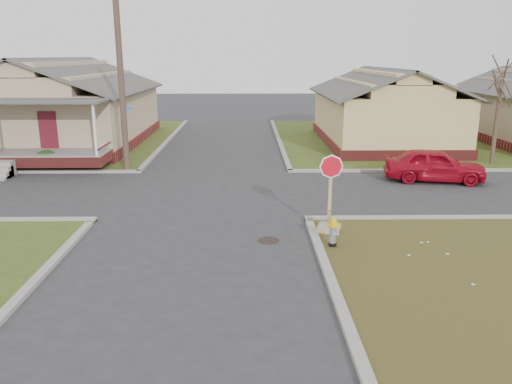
{
  "coord_description": "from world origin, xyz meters",
  "views": [
    {
      "loc": [
        1.6,
        -14.51,
        5.34
      ],
      "look_at": [
        1.84,
        1.0,
        1.1
      ],
      "focal_mm": 35.0,
      "sensor_mm": 36.0,
      "label": 1
    }
  ],
  "objects_px": {
    "utility_pole": "(121,71)",
    "stop_sign": "(329,215)",
    "red_sedan": "(434,165)",
    "fire_hydrant": "(333,231)"
  },
  "relations": [
    {
      "from": "fire_hydrant",
      "to": "stop_sign",
      "type": "distance_m",
      "value": 1.31
    },
    {
      "from": "stop_sign",
      "to": "red_sedan",
      "type": "bearing_deg",
      "value": 68.16
    },
    {
      "from": "red_sedan",
      "to": "utility_pole",
      "type": "bearing_deg",
      "value": 91.93
    },
    {
      "from": "utility_pole",
      "to": "red_sedan",
      "type": "bearing_deg",
      "value": -8.8
    },
    {
      "from": "stop_sign",
      "to": "red_sedan",
      "type": "height_order",
      "value": "stop_sign"
    },
    {
      "from": "utility_pole",
      "to": "stop_sign",
      "type": "xyz_separation_m",
      "value": [
        8.31,
        -8.68,
        -4.09
      ]
    },
    {
      "from": "utility_pole",
      "to": "stop_sign",
      "type": "bearing_deg",
      "value": -46.25
    },
    {
      "from": "fire_hydrant",
      "to": "stop_sign",
      "type": "relative_size",
      "value": 0.35
    },
    {
      "from": "stop_sign",
      "to": "utility_pole",
      "type": "bearing_deg",
      "value": 152.83
    },
    {
      "from": "utility_pole",
      "to": "fire_hydrant",
      "type": "distance_m",
      "value": 13.59
    }
  ]
}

